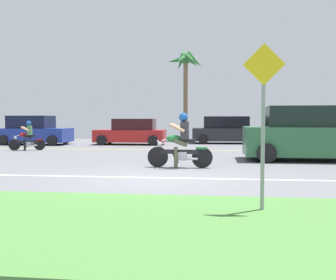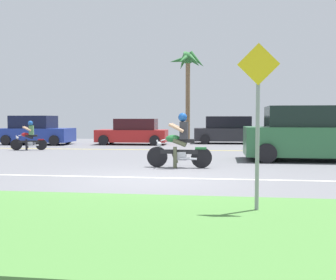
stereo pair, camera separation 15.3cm
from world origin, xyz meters
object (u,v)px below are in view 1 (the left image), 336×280
suv_nearby (314,134)px  parked_car_0 (34,131)px  motorcyclist_distant (27,138)px  palm_tree_0 (186,67)px  street_sign (263,111)px  parked_car_2 (229,131)px  motorcyclist (180,144)px  parked_car_1 (132,132)px

suv_nearby → parked_car_0: suv_nearby is taller
suv_nearby → motorcyclist_distant: bearing=165.8°
palm_tree_0 → street_sign: palm_tree_0 is taller
parked_car_2 → motorcyclist_distant: 11.24m
motorcyclist → street_sign: 5.76m
street_sign → parked_car_2: bearing=89.4°
street_sign → parked_car_0: bearing=125.9°
suv_nearby → motorcyclist_distant: (-11.91, 3.01, -0.34)m
motorcyclist → suv_nearby: suv_nearby is taller
parked_car_0 → motorcyclist_distant: parked_car_0 is taller
suv_nearby → parked_car_1: bearing=136.6°
suv_nearby → parked_car_1: size_ratio=1.24×
motorcyclist_distant → parked_car_0: bearing=111.6°
parked_car_0 → motorcyclist: bearing=-46.1°
parked_car_0 → palm_tree_0: size_ratio=0.65×
parked_car_1 → parked_car_2: parked_car_2 is taller
parked_car_1 → parked_car_0: bearing=-172.9°
parked_car_0 → street_sign: street_sign is taller
parked_car_2 → palm_tree_0: palm_tree_0 is taller
suv_nearby → street_sign: (-2.72, -7.93, 0.64)m
parked_car_1 → palm_tree_0: palm_tree_0 is taller
suv_nearby → palm_tree_0: size_ratio=0.83×
motorcyclist → suv_nearby: size_ratio=0.40×
suv_nearby → parked_car_0: 15.13m
parked_car_0 → street_sign: (10.74, -14.84, 0.80)m
motorcyclist → parked_car_1: bearing=109.7°
suv_nearby → parked_car_2: bearing=105.4°
parked_car_0 → motorcyclist_distant: size_ratio=2.45×
parked_car_1 → street_sign: bearing=-71.1°
motorcyclist → motorcyclist_distant: (-7.49, 5.50, -0.11)m
parked_car_1 → street_sign: (5.31, -15.51, 0.87)m
parked_car_2 → motorcyclist_distant: bearing=-146.4°
parked_car_1 → motorcyclist_distant: 6.00m
suv_nearby → motorcyclist_distant: suv_nearby is taller
motorcyclist → motorcyclist_distant: 9.29m
parked_car_2 → suv_nearby: bearing=-74.6°
palm_tree_0 → street_sign: (2.55, -19.66, -3.26)m
parked_car_0 → street_sign: 18.33m
parked_car_0 → parked_car_2: (10.91, 2.31, -0.01)m
parked_car_2 → street_sign: bearing=-90.6°
palm_tree_0 → street_sign: size_ratio=2.31×
motorcyclist_distant → street_sign: size_ratio=0.61×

